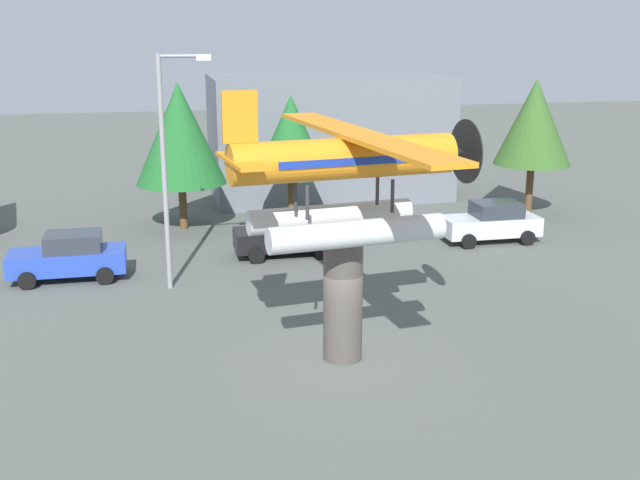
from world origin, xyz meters
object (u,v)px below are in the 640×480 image
at_px(car_far_silver, 492,222).
at_px(display_pedestal, 343,299).
at_px(floatplane_monument, 348,176).
at_px(streetlight_primary, 169,157).
at_px(tree_far_east, 534,122).
at_px(tree_center_back, 291,136).
at_px(car_near_blue, 69,256).
at_px(car_mid_black, 287,234).
at_px(storefront_building, 327,136).
at_px(tree_east, 180,134).

bearing_deg(car_far_silver, display_pedestal, 48.90).
relative_size(floatplane_monument, streetlight_primary, 1.27).
height_order(streetlight_primary, tree_far_east, streetlight_primary).
bearing_deg(floatplane_monument, tree_center_back, 78.22).
relative_size(car_near_blue, car_mid_black, 1.00).
xyz_separation_m(floatplane_monument, tree_far_east, (13.13, 14.97, -0.60)).
xyz_separation_m(car_mid_black, tree_center_back, (1.09, 5.02, 3.32)).
distance_m(display_pedestal, streetlight_primary, 9.02).
height_order(floatplane_monument, storefront_building, floatplane_monument).
distance_m(streetlight_primary, tree_center_back, 10.08).
bearing_deg(tree_center_back, storefront_building, 63.83).
bearing_deg(streetlight_primary, car_near_blue, 154.38).
relative_size(car_near_blue, streetlight_primary, 0.51).
height_order(car_far_silver, streetlight_primary, streetlight_primary).
distance_m(display_pedestal, tree_far_east, 20.22).
xyz_separation_m(floatplane_monument, car_mid_black, (0.14, 10.49, -4.35)).
xyz_separation_m(display_pedestal, tree_center_back, (1.36, 15.53, 2.42)).
relative_size(display_pedestal, car_near_blue, 0.85).
bearing_deg(car_mid_black, car_far_silver, -178.71).
height_order(display_pedestal, car_mid_black, display_pedestal).
height_order(car_mid_black, tree_east, tree_east).
height_order(car_mid_black, storefront_building, storefront_building).
bearing_deg(car_far_silver, tree_center_back, -31.10).
distance_m(car_near_blue, streetlight_primary, 5.71).
xyz_separation_m(storefront_building, tree_far_east, (8.72, -7.01, 1.34)).
distance_m(display_pedestal, tree_center_back, 15.77).
bearing_deg(floatplane_monument, car_near_blue, 125.23).
height_order(car_far_silver, tree_east, tree_east).
relative_size(floatplane_monument, tree_far_east, 1.56).
height_order(display_pedestal, car_near_blue, display_pedestal).
relative_size(car_far_silver, streetlight_primary, 0.51).
xyz_separation_m(car_far_silver, tree_far_east, (3.92, 4.28, 3.74)).
relative_size(car_mid_black, car_far_silver, 1.00).
bearing_deg(display_pedestal, car_far_silver, 48.90).
distance_m(display_pedestal, car_mid_black, 10.55).
height_order(car_near_blue, tree_far_east, tree_far_east).
height_order(tree_east, tree_far_east, same).
xyz_separation_m(car_near_blue, car_mid_black, (8.45, 1.41, 0.00)).
bearing_deg(floatplane_monument, storefront_building, 71.40).
distance_m(floatplane_monument, tree_east, 16.31).
bearing_deg(car_near_blue, tree_center_back, -146.01).
xyz_separation_m(display_pedestal, storefront_building, (4.54, 22.00, 1.51)).
height_order(display_pedestal, car_far_silver, display_pedestal).
bearing_deg(tree_center_back, streetlight_primary, -124.94).
distance_m(car_far_silver, tree_center_back, 9.90).
xyz_separation_m(car_near_blue, tree_east, (4.48, 6.76, 3.54)).
distance_m(tree_east, tree_center_back, 5.08).
bearing_deg(tree_east, storefront_building, 36.71).
relative_size(floatplane_monument, car_far_silver, 2.49).
distance_m(floatplane_monument, streetlight_primary, 8.58).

